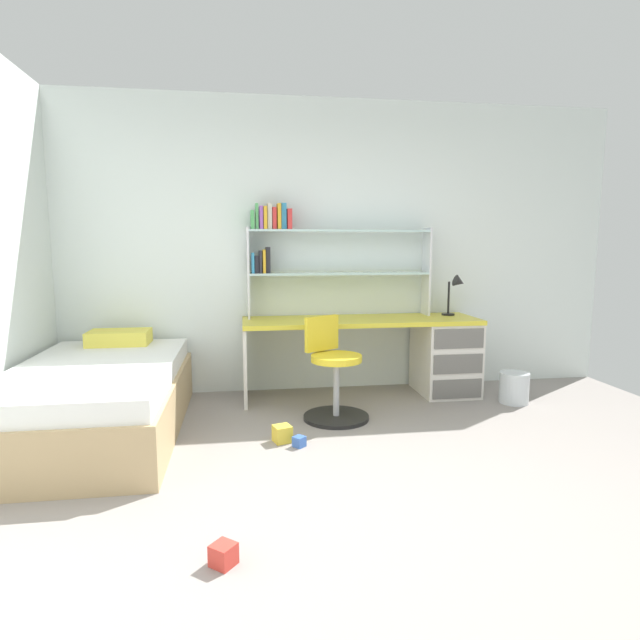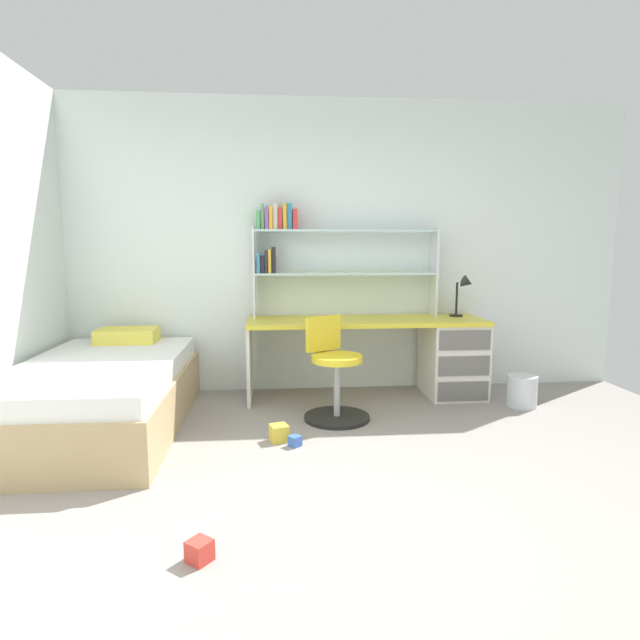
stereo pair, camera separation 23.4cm
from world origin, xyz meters
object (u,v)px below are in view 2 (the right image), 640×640
(desk, at_px, (427,352))
(swivel_chair, at_px, (335,379))
(desk_lamp, at_px, (465,289))
(bed_platform, at_px, (102,395))
(toy_block_yellow_0, at_px, (279,433))
(waste_bin, at_px, (522,391))
(toy_block_red_2, at_px, (200,551))
(bookshelf_hutch, at_px, (317,248))
(toy_block_blue_1, at_px, (295,441))

(desk, bearing_deg, swivel_chair, -147.86)
(desk_lamp, xyz_separation_m, swivel_chair, (-1.28, -0.66, -0.65))
(bed_platform, xyz_separation_m, toy_block_yellow_0, (1.31, -0.35, -0.21))
(bed_platform, height_order, waste_bin, bed_platform)
(desk, distance_m, desk_lamp, 0.67)
(desk, relative_size, bed_platform, 1.05)
(waste_bin, relative_size, toy_block_red_2, 2.83)
(swivel_chair, xyz_separation_m, toy_block_yellow_0, (-0.44, -0.45, -0.26))
(swivel_chair, relative_size, bed_platform, 0.40)
(bookshelf_hutch, xyz_separation_m, swivel_chair, (0.08, -0.77, -1.02))
(toy_block_yellow_0, bearing_deg, desk_lamp, 32.75)
(bookshelf_hutch, height_order, toy_block_red_2, bookshelf_hutch)
(bed_platform, distance_m, toy_block_yellow_0, 1.37)
(bed_platform, bearing_deg, desk_lamp, 14.11)
(bookshelf_hutch, distance_m, toy_block_red_2, 3.00)
(toy_block_red_2, bearing_deg, desk_lamp, 50.19)
(desk_lamp, distance_m, toy_block_yellow_0, 2.24)
(desk, xyz_separation_m, bed_platform, (-2.67, -0.68, -0.14))
(desk_lamp, height_order, toy_block_blue_1, desk_lamp)
(desk_lamp, height_order, swivel_chair, desk_lamp)
(bed_platform, xyz_separation_m, waste_bin, (3.38, 0.28, -0.13))
(swivel_chair, xyz_separation_m, toy_block_blue_1, (-0.34, -0.56, -0.29))
(desk, xyz_separation_m, desk_lamp, (0.36, 0.08, 0.56))
(swivel_chair, height_order, toy_block_red_2, swivel_chair)
(desk, height_order, swivel_chair, swivel_chair)
(bed_platform, xyz_separation_m, toy_block_red_2, (0.95, -1.73, -0.22))
(toy_block_yellow_0, bearing_deg, waste_bin, 16.70)
(swivel_chair, bearing_deg, bookshelf_hutch, 95.82)
(toy_block_blue_1, bearing_deg, toy_block_yellow_0, 135.23)
(bookshelf_hutch, bearing_deg, bed_platform, -152.45)
(swivel_chair, height_order, waste_bin, swivel_chair)
(waste_bin, bearing_deg, swivel_chair, -174.00)
(desk_lamp, xyz_separation_m, bed_platform, (-3.03, -0.76, -0.70))
(desk_lamp, relative_size, toy_block_yellow_0, 3.30)
(bookshelf_hutch, xyz_separation_m, toy_block_blue_1, (-0.26, -1.33, -1.31))
(swivel_chair, height_order, toy_block_yellow_0, swivel_chair)
(bookshelf_hutch, xyz_separation_m, toy_block_yellow_0, (-0.37, -1.22, -1.28))
(swivel_chair, bearing_deg, desk, 32.14)
(bed_platform, bearing_deg, swivel_chair, 3.44)
(desk, distance_m, toy_block_red_2, 2.99)
(desk_lamp, xyz_separation_m, toy_block_red_2, (-2.08, -2.49, -0.92))
(desk_lamp, bearing_deg, toy_block_yellow_0, -147.25)
(desk, height_order, toy_block_blue_1, desk)
(desk_lamp, distance_m, swivel_chair, 1.57)
(bed_platform, bearing_deg, toy_block_yellow_0, -14.84)
(bed_platform, relative_size, toy_block_blue_1, 27.88)
(waste_bin, bearing_deg, toy_block_red_2, -140.45)
(desk_lamp, distance_m, waste_bin, 1.03)
(bookshelf_hutch, relative_size, bed_platform, 0.84)
(toy_block_blue_1, bearing_deg, desk_lamp, 36.94)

